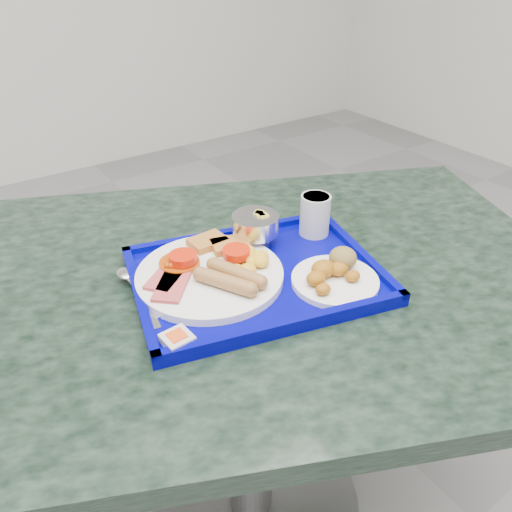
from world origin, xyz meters
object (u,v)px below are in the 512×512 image
at_px(bread_plate, 335,274).
at_px(fruit_bowl, 256,225).
at_px(main_plate, 214,270).
at_px(tray, 256,277).
at_px(juice_cup, 315,214).
at_px(table, 249,350).

bearing_deg(bread_plate, fruit_bowl, 102.24).
height_order(main_plate, fruit_bowl, fruit_bowl).
xyz_separation_m(tray, juice_cup, (0.19, 0.06, 0.05)).
height_order(table, tray, tray).
distance_m(fruit_bowl, juice_cup, 0.13).
bearing_deg(fruit_bowl, juice_cup, -16.31).
relative_size(table, bread_plate, 9.48).
distance_m(bread_plate, juice_cup, 0.18).
xyz_separation_m(table, tray, (-0.00, -0.03, 0.21)).
xyz_separation_m(table, fruit_bowl, (0.06, 0.06, 0.26)).
distance_m(tray, juice_cup, 0.20).
height_order(main_plate, bread_plate, bread_plate).
bearing_deg(juice_cup, table, -171.87).
bearing_deg(main_plate, juice_cup, 4.39).
height_order(table, bread_plate, bread_plate).
bearing_deg(main_plate, bread_plate, -38.26).
height_order(tray, bread_plate, bread_plate).
relative_size(tray, juice_cup, 5.93).
xyz_separation_m(bread_plate, juice_cup, (0.08, 0.15, 0.03)).
bearing_deg(tray, fruit_bowl, 56.05).
bearing_deg(bread_plate, tray, 136.59).
bearing_deg(main_plate, tray, -28.69).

